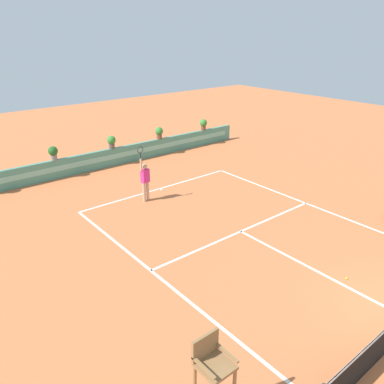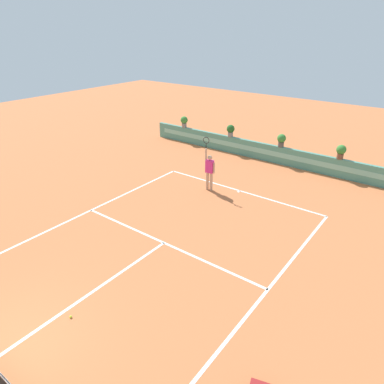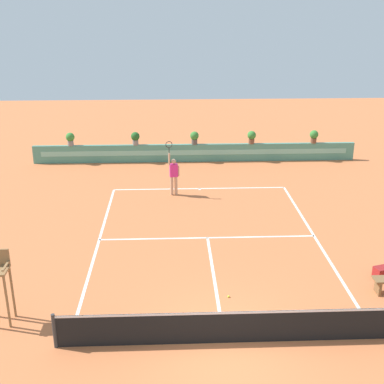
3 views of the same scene
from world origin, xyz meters
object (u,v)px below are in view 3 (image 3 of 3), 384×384
object	(u,v)px
potted_plant_far_right	(314,136)
gear_bag	(384,272)
tennis_ball_near_baseline	(229,296)
potted_plant_left	(135,138)
tennis_player	(174,173)
potted_plant_centre	(194,137)
potted_plant_far_left	(70,138)
potted_plant_right	(252,136)

from	to	relation	value
potted_plant_far_right	gear_bag	bearing A→B (deg)	-94.78
tennis_ball_near_baseline	potted_plant_left	size ratio (longest dim) A/B	0.09
tennis_player	potted_plant_far_right	size ratio (longest dim) A/B	3.57
potted_plant_centre	potted_plant_far_left	world-z (taller)	same
gear_bag	potted_plant_far_right	bearing A→B (deg)	85.22
tennis_ball_near_baseline	potted_plant_far_right	bearing A→B (deg)	65.99
potted_plant_far_left	tennis_player	bearing A→B (deg)	-43.13
tennis_ball_near_baseline	potted_plant_far_right	size ratio (longest dim) A/B	0.09
potted_plant_centre	potted_plant_far_left	xyz separation A→B (m)	(-6.84, 0.00, 0.00)
tennis_player	potted_plant_far_left	bearing A→B (deg)	136.87
potted_plant_far_left	potted_plant_centre	bearing A→B (deg)	0.00
potted_plant_centre	potted_plant_left	size ratio (longest dim) A/B	1.00
potted_plant_centre	potted_plant_far_right	bearing A→B (deg)	0.00
tennis_ball_near_baseline	potted_plant_far_right	xyz separation A→B (m)	(6.33, 14.20, 1.38)
gear_bag	potted_plant_far_left	world-z (taller)	potted_plant_far_left
potted_plant_centre	potted_plant_left	xyz separation A→B (m)	(-3.27, 0.00, 0.00)
potted_plant_right	tennis_player	bearing A→B (deg)	-129.79
potted_plant_right	potted_plant_centre	size ratio (longest dim) A/B	1.00
gear_bag	potted_plant_far_right	world-z (taller)	potted_plant_far_right
tennis_ball_near_baseline	potted_plant_right	xyz separation A→B (m)	(2.81, 14.20, 1.38)
potted_plant_left	potted_plant_far_right	size ratio (longest dim) A/B	1.00
tennis_ball_near_baseline	gear_bag	bearing A→B (deg)	11.23
tennis_player	potted_plant_right	size ratio (longest dim) A/B	3.57
potted_plant_right	potted_plant_far_left	bearing A→B (deg)	180.00
gear_bag	tennis_player	xyz separation A→B (m)	(-6.81, 7.88, 0.87)
potted_plant_left	potted_plant_far_right	world-z (taller)	same
gear_bag	potted_plant_far_right	size ratio (longest dim) A/B	0.97
potted_plant_left	potted_plant_centre	bearing A→B (deg)	0.00
gear_bag	potted_plant_left	distance (m)	15.93
tennis_player	potted_plant_far_left	distance (m)	7.74
gear_bag	potted_plant_left	xyz separation A→B (m)	(-8.88, 13.16, 1.23)
potted_plant_left	potted_plant_far_right	distance (m)	9.98
tennis_player	potted_plant_left	bearing A→B (deg)	111.39
potted_plant_centre	potted_plant_left	bearing A→B (deg)	180.00
potted_plant_centre	potted_plant_far_left	bearing A→B (deg)	180.00
gear_bag	tennis_player	size ratio (longest dim) A/B	0.27
gear_bag	tennis_ball_near_baseline	distance (m)	5.33
gear_bag	potted_plant_left	world-z (taller)	potted_plant_left
tennis_ball_near_baseline	potted_plant_right	size ratio (longest dim) A/B	0.09
potted_plant_left	potted_plant_far_left	world-z (taller)	same
potted_plant_left	potted_plant_far_right	xyz separation A→B (m)	(9.98, 0.00, 0.00)
tennis_player	potted_plant_right	xyz separation A→B (m)	(4.40, 5.28, 0.36)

